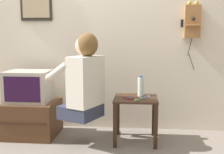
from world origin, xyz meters
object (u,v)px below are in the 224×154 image
(television, at_px, (29,86))
(water_bottle, at_px, (141,86))
(toothbrush, at_px, (138,100))
(cell_phone_held, at_px, (128,98))
(cell_phone_spare, at_px, (144,97))
(person, at_px, (84,79))
(wall_phone_antique, at_px, (192,21))

(television, xyz_separation_m, water_bottle, (1.30, 0.04, 0.02))
(water_bottle, height_order, toothbrush, water_bottle)
(water_bottle, bearing_deg, cell_phone_held, -130.86)
(television, relative_size, toothbrush, 3.30)
(cell_phone_held, xyz_separation_m, cell_phone_spare, (0.18, 0.08, 0.00))
(person, xyz_separation_m, television, (-0.70, 0.25, -0.13))
(person, bearing_deg, cell_phone_held, -49.11)
(person, distance_m, wall_phone_antique, 1.45)
(person, height_order, wall_phone_antique, wall_phone_antique)
(wall_phone_antique, xyz_separation_m, cell_phone_spare, (-0.55, -0.37, -0.84))
(cell_phone_held, bearing_deg, person, 160.40)
(wall_phone_antique, xyz_separation_m, cell_phone_held, (-0.73, -0.45, -0.84))
(person, distance_m, water_bottle, 0.67)
(cell_phone_held, relative_size, water_bottle, 0.59)
(water_bottle, relative_size, toothbrush, 1.53)
(wall_phone_antique, relative_size, cell_phone_spare, 5.83)
(cell_phone_held, xyz_separation_m, water_bottle, (0.14, 0.16, 0.10))
(person, height_order, cell_phone_held, person)
(television, distance_m, cell_phone_spare, 1.34)
(television, xyz_separation_m, cell_phone_spare, (1.34, -0.04, -0.09))
(television, height_order, cell_phone_spare, television)
(wall_phone_antique, distance_m, water_bottle, 0.99)
(person, relative_size, cell_phone_spare, 6.54)
(television, height_order, cell_phone_held, television)
(water_bottle, bearing_deg, cell_phone_spare, -62.61)
(person, bearing_deg, water_bottle, -39.01)
(person, bearing_deg, wall_phone_antique, -38.85)
(cell_phone_held, distance_m, cell_phone_spare, 0.19)
(cell_phone_spare, height_order, toothbrush, toothbrush)
(television, distance_m, water_bottle, 1.30)
(toothbrush, bearing_deg, television, 21.32)
(cell_phone_spare, xyz_separation_m, toothbrush, (-0.07, -0.16, 0.00))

